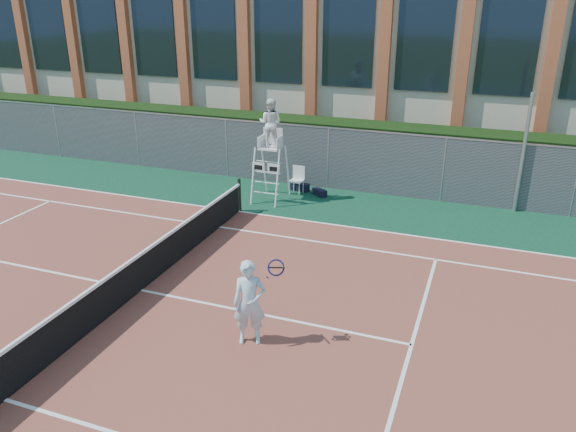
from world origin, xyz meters
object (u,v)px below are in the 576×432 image
(steel_pole, at_px, (523,154))
(plastic_chair, at_px, (298,177))
(tennis_player, at_px, (250,303))
(umpire_chair, at_px, (271,126))

(steel_pole, distance_m, plastic_chair, 7.36)
(steel_pole, distance_m, tennis_player, 10.99)
(tennis_player, bearing_deg, plastic_chair, 103.51)
(plastic_chair, height_order, tennis_player, tennis_player)
(umpire_chair, xyz_separation_m, tennis_player, (2.80, -8.06, -1.61))
(plastic_chair, bearing_deg, tennis_player, -76.49)
(steel_pole, height_order, umpire_chair, steel_pole)
(steel_pole, distance_m, umpire_chair, 8.04)
(steel_pole, relative_size, umpire_chair, 1.10)
(plastic_chair, bearing_deg, steel_pole, 6.12)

